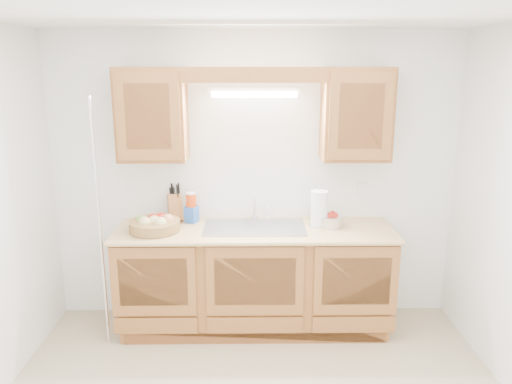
{
  "coord_description": "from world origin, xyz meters",
  "views": [
    {
      "loc": [
        -0.03,
        -2.74,
        2.21
      ],
      "look_at": [
        0.01,
        0.85,
        1.3
      ],
      "focal_mm": 35.0,
      "sensor_mm": 36.0,
      "label": 1
    }
  ],
  "objects_px": {
    "apple_bowl": "(330,219)",
    "fruit_basket": "(155,224)",
    "knife_block": "(175,207)",
    "paper_towel": "(319,209)"
  },
  "relations": [
    {
      "from": "knife_block",
      "to": "paper_towel",
      "type": "height_order",
      "value": "paper_towel"
    },
    {
      "from": "paper_towel",
      "to": "apple_bowl",
      "type": "xyz_separation_m",
      "value": [
        0.09,
        0.01,
        -0.1
      ]
    },
    {
      "from": "apple_bowl",
      "to": "fruit_basket",
      "type": "bearing_deg",
      "value": -175.33
    },
    {
      "from": "fruit_basket",
      "to": "apple_bowl",
      "type": "relative_size",
      "value": 1.52
    },
    {
      "from": "knife_block",
      "to": "fruit_basket",
      "type": "bearing_deg",
      "value": -126.99
    },
    {
      "from": "paper_towel",
      "to": "apple_bowl",
      "type": "distance_m",
      "value": 0.14
    },
    {
      "from": "knife_block",
      "to": "paper_towel",
      "type": "distance_m",
      "value": 1.25
    },
    {
      "from": "fruit_basket",
      "to": "knife_block",
      "type": "distance_m",
      "value": 0.33
    },
    {
      "from": "fruit_basket",
      "to": "paper_towel",
      "type": "distance_m",
      "value": 1.36
    },
    {
      "from": "fruit_basket",
      "to": "apple_bowl",
      "type": "bearing_deg",
      "value": 4.67
    }
  ]
}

